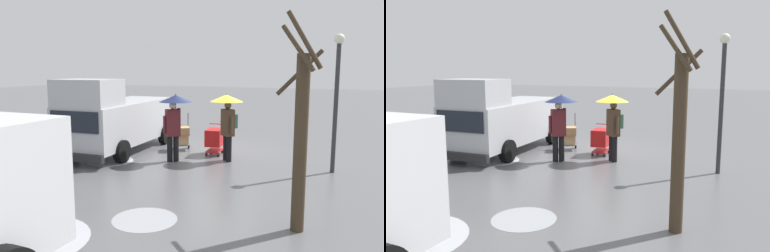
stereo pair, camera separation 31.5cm
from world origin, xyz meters
The scene contains 11 objects.
ground_plane centered at (0.00, 0.00, 0.00)m, with size 90.00×90.00×0.00m, color #5B5B5E.
slush_patch_near_cluster centered at (0.90, 7.88, 0.00)m, with size 2.24×2.24×0.01m, color #ADAFB5.
slush_patch_under_van centered at (-0.57, 6.28, 0.00)m, with size 1.29×1.29×0.01m, color #999BA0.
slush_patch_mid_street centered at (2.84, 2.49, 0.00)m, with size 1.48×1.48×0.01m, color silver.
cargo_van_parked_right centered at (3.39, 1.22, 1.18)m, with size 2.35×5.41×2.60m.
shopping_cart_vendor centered at (0.06, 0.33, 0.57)m, with size 0.62×0.87×1.02m.
hand_dolly_boxes centered at (1.36, 0.08, 0.54)m, with size 0.78×0.86×1.32m.
pedestrian_pink_side centered at (-0.59, 1.01, 1.57)m, with size 1.04×1.04×2.15m.
pedestrian_black_side centered at (0.92, 1.72, 1.58)m, with size 1.04×1.04×2.15m.
bare_tree_near centered at (-3.39, 5.66, 1.75)m, with size 0.86×0.91×3.88m.
street_lamp centered at (-3.79, 1.20, 2.37)m, with size 0.28×0.28×3.86m.
Camera 1 is at (-4.19, 12.55, 2.94)m, focal length 36.03 mm.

